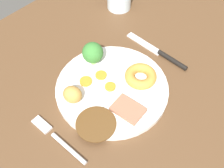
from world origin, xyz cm
name	(u,v)px	position (x,y,z in cm)	size (l,w,h in cm)	color
dining_table	(121,99)	(0.00, 0.00, 1.80)	(120.00, 84.00, 3.60)	brown
dinner_plate	(112,89)	(-0.58, 2.22, 4.30)	(25.65, 25.65, 1.40)	white
gravy_pool	(96,124)	(-9.94, -2.01, 5.15)	(8.51, 8.51, 0.30)	#563819
meat_slice_main	(128,109)	(-2.87, -4.58, 5.40)	(6.69, 4.83, 0.80)	#9E664C
yorkshire_pudding	(141,76)	(5.45, -1.10, 6.14)	(7.35, 7.35, 2.28)	#C68938
roast_potato_left	(72,95)	(-8.97, 5.97, 6.93)	(4.25, 3.69, 3.85)	#BC8C42
carrot_coin_front	(100,76)	(-0.49, 6.27, 5.22)	(2.67, 2.67, 0.43)	orange
carrot_coin_back	(86,81)	(-3.70, 7.52, 5.25)	(2.87, 2.87, 0.50)	orange
carrot_coin_side	(110,87)	(-1.02, 2.37, 5.29)	(2.44, 2.44, 0.57)	orange
broccoli_floret	(93,53)	(1.61, 10.42, 8.51)	(4.98, 4.98, 6.07)	#8CB766
fork	(57,138)	(-17.28, 1.87, 3.99)	(2.13, 15.29, 0.90)	silver
knife	(162,54)	(16.08, 0.69, 4.05)	(1.73, 18.50, 1.20)	black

